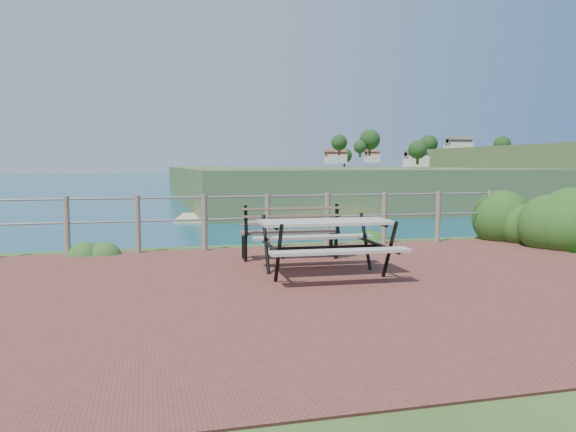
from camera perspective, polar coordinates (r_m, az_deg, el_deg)
The scene contains 10 objects.
ground at distance 7.15m, azimuth 3.62°, elevation -7.30°, with size 10.00×7.00×0.12m, color brown.
ocean at distance 206.65m, azimuth -13.64°, elevation 4.75°, with size 1200.00×1200.00×0.00m, color #125C71.
safety_railing at distance 10.26m, azimuth -2.09°, elevation -0.20°, with size 9.40×0.10×1.00m.
distant_bay at distance 272.93m, azimuth 25.82°, elevation 4.16°, with size 290.00×232.36×24.00m.
picnic_table at distance 7.76m, azimuth 3.83°, elevation -2.63°, with size 1.83×1.57×0.76m.
park_bench at distance 9.10m, azimuth 0.16°, elevation -0.77°, with size 1.62×0.49×0.90m.
shrub_right_front at distance 11.59m, azimuth 26.47°, elevation -2.97°, with size 1.43×1.43×2.03m, color #244916.
shrub_right_edge at distance 12.22m, azimuth 21.98°, elevation -2.39°, with size 1.23×1.23×1.76m, color #244916.
shrub_lip_west at distance 10.39m, azimuth -18.72°, elevation -3.60°, with size 0.73×0.73×0.46m, color #204C1C.
shrub_lip_east at distance 11.92m, azimuth 8.66°, elevation -2.25°, with size 0.71×0.71×0.42m, color #244916.
Camera 1 is at (-2.14, -6.64, 1.56)m, focal length 35.00 mm.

